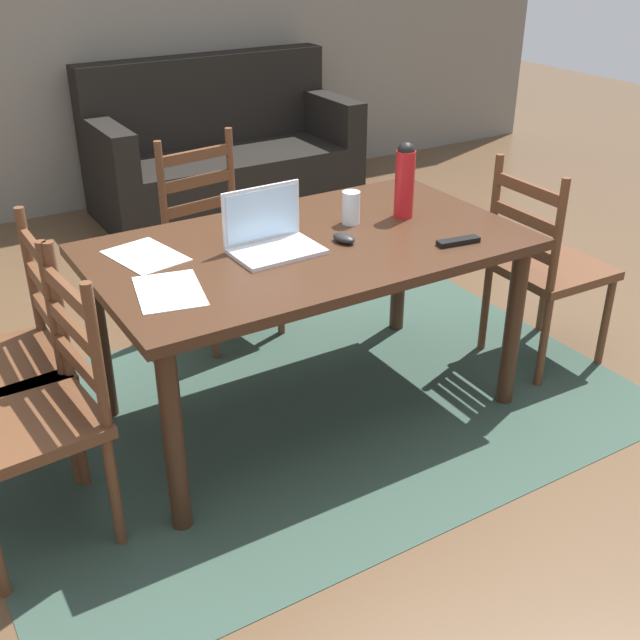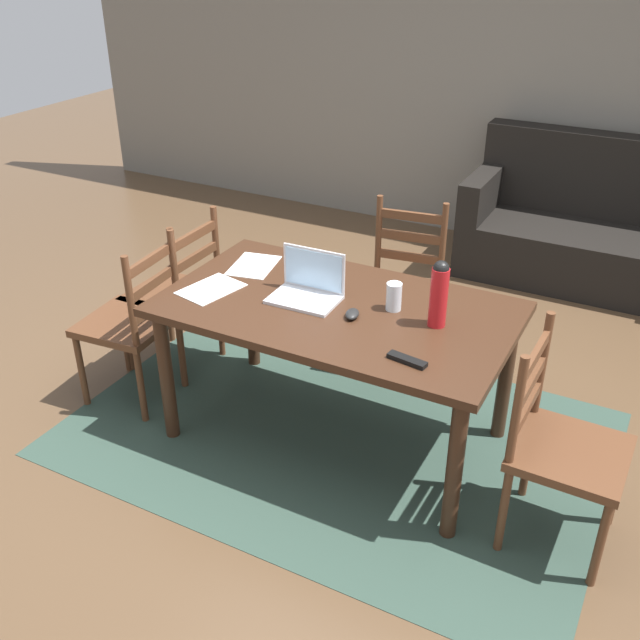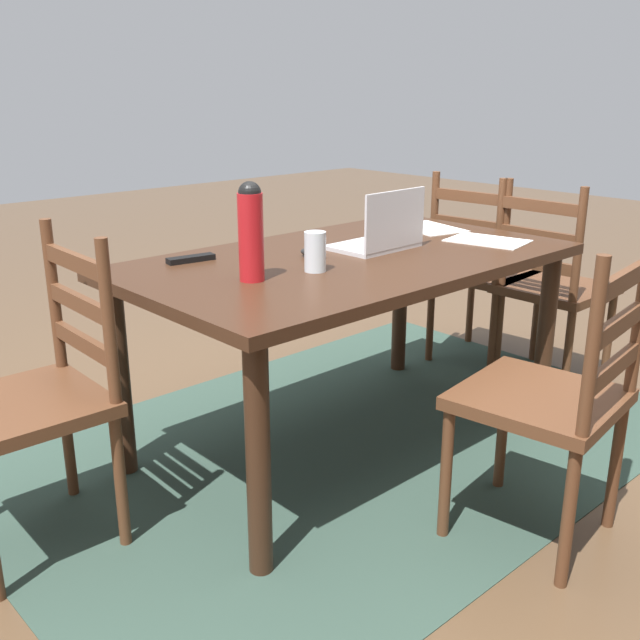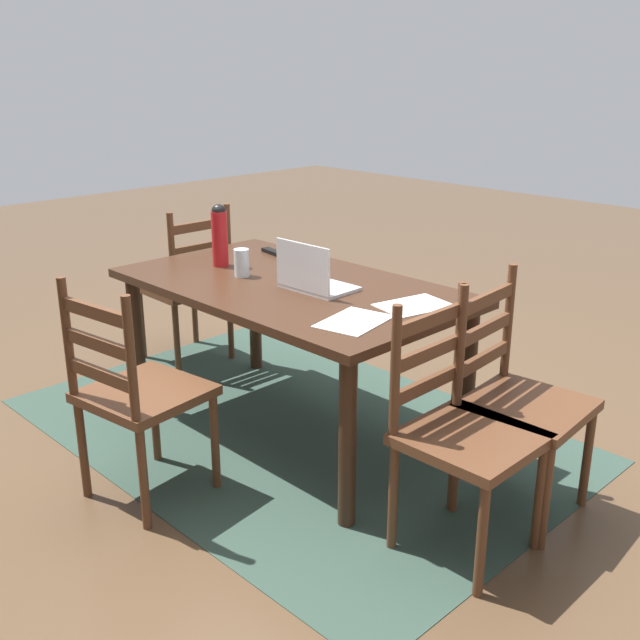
{
  "view_description": "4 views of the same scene",
  "coord_description": "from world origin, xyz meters",
  "px_view_note": "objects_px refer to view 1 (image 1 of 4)",
  "views": [
    {
      "loc": [
        -1.4,
        -2.38,
        1.86
      ],
      "look_at": [
        -0.01,
        -0.1,
        0.46
      ],
      "focal_mm": 43.85,
      "sensor_mm": 36.0,
      "label": 1
    },
    {
      "loc": [
        1.33,
        -2.69,
        2.33
      ],
      "look_at": [
        -0.08,
        -0.01,
        0.66
      ],
      "focal_mm": 40.87,
      "sensor_mm": 36.0,
      "label": 2
    },
    {
      "loc": [
        1.83,
        1.82,
        1.34
      ],
      "look_at": [
        0.03,
        -0.12,
        0.48
      ],
      "focal_mm": 41.03,
      "sensor_mm": 36.0,
      "label": 3
    },
    {
      "loc": [
        -2.48,
        2.25,
        1.72
      ],
      "look_at": [
        -0.09,
        -0.1,
        0.57
      ],
      "focal_mm": 42.4,
      "sensor_mm": 36.0,
      "label": 4
    }
  ],
  "objects_px": {
    "chair_far_head": "(219,242)",
    "couch": "(222,155)",
    "tv_remote": "(458,241)",
    "chair_left_far": "(10,364)",
    "laptop": "(270,235)",
    "drinking_glass": "(351,208)",
    "computer_mouse": "(344,238)",
    "dining_table": "(309,264)",
    "chair_right_near": "(545,268)",
    "water_bottle": "(405,179)",
    "chair_left_near": "(36,416)"
  },
  "relations": [
    {
      "from": "laptop",
      "to": "water_bottle",
      "type": "distance_m",
      "value": 0.64
    },
    {
      "from": "tv_remote",
      "to": "computer_mouse",
      "type": "bearing_deg",
      "value": 65.36
    },
    {
      "from": "chair_left_near",
      "to": "water_bottle",
      "type": "bearing_deg",
      "value": 8.01
    },
    {
      "from": "chair_right_near",
      "to": "water_bottle",
      "type": "height_order",
      "value": "water_bottle"
    },
    {
      "from": "laptop",
      "to": "chair_right_near",
      "type": "bearing_deg",
      "value": -8.95
    },
    {
      "from": "dining_table",
      "to": "computer_mouse",
      "type": "bearing_deg",
      "value": -32.65
    },
    {
      "from": "chair_far_head",
      "to": "tv_remote",
      "type": "bearing_deg",
      "value": -67.39
    },
    {
      "from": "chair_left_far",
      "to": "chair_right_near",
      "type": "xyz_separation_m",
      "value": [
        2.21,
        -0.38,
        0.0
      ]
    },
    {
      "from": "laptop",
      "to": "tv_remote",
      "type": "distance_m",
      "value": 0.71
    },
    {
      "from": "couch",
      "to": "chair_left_far",
      "type": "bearing_deg",
      "value": -128.89
    },
    {
      "from": "couch",
      "to": "water_bottle",
      "type": "height_order",
      "value": "water_bottle"
    },
    {
      "from": "tv_remote",
      "to": "chair_far_head",
      "type": "bearing_deg",
      "value": 31.3
    },
    {
      "from": "laptop",
      "to": "tv_remote",
      "type": "bearing_deg",
      "value": -27.01
    },
    {
      "from": "dining_table",
      "to": "couch",
      "type": "bearing_deg",
      "value": 72.59
    },
    {
      "from": "computer_mouse",
      "to": "tv_remote",
      "type": "relative_size",
      "value": 0.59
    },
    {
      "from": "chair_far_head",
      "to": "couch",
      "type": "height_order",
      "value": "couch"
    },
    {
      "from": "dining_table",
      "to": "laptop",
      "type": "xyz_separation_m",
      "value": [
        -0.16,
        0.01,
        0.15
      ]
    },
    {
      "from": "chair_left_far",
      "to": "chair_far_head",
      "type": "bearing_deg",
      "value": 30.63
    },
    {
      "from": "chair_left_far",
      "to": "drinking_glass",
      "type": "height_order",
      "value": "chair_left_far"
    },
    {
      "from": "laptop",
      "to": "tv_remote",
      "type": "height_order",
      "value": "laptop"
    },
    {
      "from": "dining_table",
      "to": "chair_left_near",
      "type": "bearing_deg",
      "value": -170.54
    },
    {
      "from": "water_bottle",
      "to": "chair_far_head",
      "type": "bearing_deg",
      "value": 120.81
    },
    {
      "from": "chair_left_far",
      "to": "couch",
      "type": "relative_size",
      "value": 0.53
    },
    {
      "from": "dining_table",
      "to": "laptop",
      "type": "relative_size",
      "value": 5.03
    },
    {
      "from": "dining_table",
      "to": "tv_remote",
      "type": "relative_size",
      "value": 9.63
    },
    {
      "from": "chair_left_near",
      "to": "chair_right_near",
      "type": "bearing_deg",
      "value": -0.06
    },
    {
      "from": "drinking_glass",
      "to": "water_bottle",
      "type": "bearing_deg",
      "value": -11.88
    },
    {
      "from": "chair_far_head",
      "to": "tv_remote",
      "type": "distance_m",
      "value": 1.28
    },
    {
      "from": "laptop",
      "to": "water_bottle",
      "type": "height_order",
      "value": "water_bottle"
    },
    {
      "from": "chair_left_far",
      "to": "tv_remote",
      "type": "distance_m",
      "value": 1.68
    },
    {
      "from": "chair_left_far",
      "to": "water_bottle",
      "type": "xyz_separation_m",
      "value": [
        1.58,
        -0.15,
        0.45
      ]
    },
    {
      "from": "tv_remote",
      "to": "dining_table",
      "type": "bearing_deg",
      "value": 65.52
    },
    {
      "from": "tv_remote",
      "to": "couch",
      "type": "bearing_deg",
      "value": 2.16
    },
    {
      "from": "tv_remote",
      "to": "chair_left_far",
      "type": "bearing_deg",
      "value": 81.21
    },
    {
      "from": "computer_mouse",
      "to": "chair_far_head",
      "type": "bearing_deg",
      "value": 83.14
    },
    {
      "from": "dining_table",
      "to": "couch",
      "type": "height_order",
      "value": "couch"
    },
    {
      "from": "chair_right_near",
      "to": "tv_remote",
      "type": "xyz_separation_m",
      "value": [
        -0.63,
        -0.12,
        0.3
      ]
    },
    {
      "from": "chair_left_near",
      "to": "couch",
      "type": "distance_m",
      "value": 3.34
    },
    {
      "from": "chair_left_far",
      "to": "laptop",
      "type": "xyz_separation_m",
      "value": [
        0.95,
        -0.18,
        0.35
      ]
    },
    {
      "from": "water_bottle",
      "to": "tv_remote",
      "type": "bearing_deg",
      "value": -89.96
    },
    {
      "from": "chair_far_head",
      "to": "water_bottle",
      "type": "bearing_deg",
      "value": -59.19
    },
    {
      "from": "computer_mouse",
      "to": "chair_left_near",
      "type": "bearing_deg",
      "value": 171.0
    },
    {
      "from": "chair_left_far",
      "to": "couch",
      "type": "distance_m",
      "value": 3.04
    },
    {
      "from": "dining_table",
      "to": "water_bottle",
      "type": "relative_size",
      "value": 5.28
    },
    {
      "from": "chair_right_near",
      "to": "chair_far_head",
      "type": "distance_m",
      "value": 1.51
    },
    {
      "from": "laptop",
      "to": "chair_far_head",
      "type": "bearing_deg",
      "value": 79.59
    },
    {
      "from": "dining_table",
      "to": "drinking_glass",
      "type": "xyz_separation_m",
      "value": [
        0.25,
        0.09,
        0.16
      ]
    },
    {
      "from": "chair_left_far",
      "to": "dining_table",
      "type": "bearing_deg",
      "value": -9.65
    },
    {
      "from": "chair_right_near",
      "to": "chair_left_near",
      "type": "distance_m",
      "value": 2.21
    },
    {
      "from": "laptop",
      "to": "tv_remote",
      "type": "relative_size",
      "value": 1.91
    }
  ]
}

